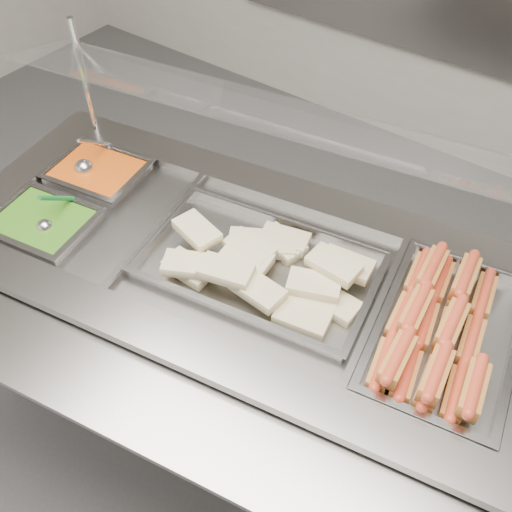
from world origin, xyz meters
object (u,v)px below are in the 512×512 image
Objects in this scene: sneeze_guard at (275,115)px; pan_hotdogs at (444,340)px; ladle at (85,167)px; serving_spoon at (47,222)px; pan_wraps at (259,268)px; steam_counter at (244,341)px.

sneeze_guard is 0.78m from pan_hotdogs.
ladle reaches higher than serving_spoon.
serving_spoon is at bearing -66.13° from ladle.
pan_hotdogs is 0.56m from pan_wraps.
pan_hotdogs is 1.32m from ladle.
ladle is 0.29m from serving_spoon.
pan_hotdogs and pan_wraps have the same top height.
pan_wraps is at bearing 22.38° from serving_spoon.
pan_wraps is at bearing -0.09° from ladle.
steam_counter is 0.83m from ladle.
pan_hotdogs is (0.65, -0.11, -0.41)m from sneeze_guard.
steam_counter is 0.75m from pan_hotdogs.
steam_counter is at bearing 23.55° from serving_spoon.
steam_counter is 11.43× the size of serving_spoon.
pan_hotdogs is at bearing 16.75° from serving_spoon.
pan_wraps is 4.23× the size of serving_spoon.
sneeze_guard is 0.45m from pan_wraps.
steam_counter is 2.70× the size of pan_wraps.
sneeze_guard reaches higher than pan_hotdogs.
sneeze_guard is at bearing 40.79° from serving_spoon.
ladle reaches higher than pan_hotdogs.
serving_spoon reaches higher than pan_wraps.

